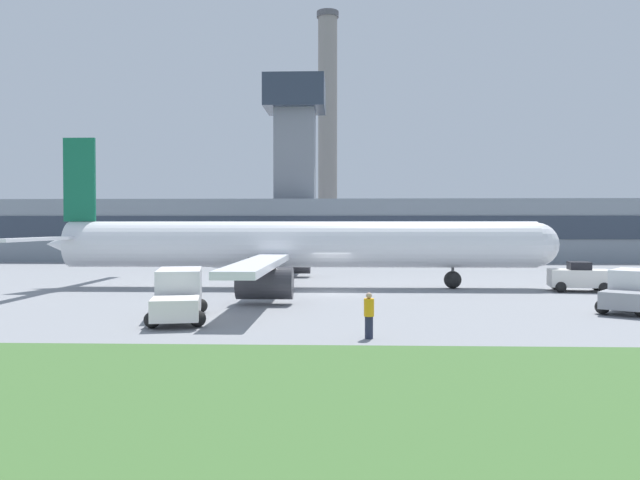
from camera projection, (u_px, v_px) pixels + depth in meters
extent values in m
plane|color=gray|center=(331.00, 292.00, 39.92)|extent=(400.00, 400.00, 0.00)
cube|color=gray|center=(337.00, 230.00, 76.93)|extent=(82.65, 10.92, 7.39)
cube|color=#2D3847|center=(336.00, 228.00, 71.41)|extent=(80.99, 0.16, 2.66)
cube|color=slate|center=(295.00, 186.00, 76.99)|extent=(4.88, 4.88, 18.49)
cube|color=#283342|center=(295.00, 95.00, 76.74)|extent=(7.32, 7.32, 3.90)
cylinder|color=gray|center=(328.00, 135.00, 100.09)|extent=(3.06, 3.06, 37.61)
cylinder|color=#4C4C51|center=(328.00, 15.00, 99.65)|extent=(3.52, 3.52, 0.92)
cylinder|color=white|center=(300.00, 244.00, 42.67)|extent=(31.97, 3.14, 3.14)
sphere|color=white|center=(536.00, 245.00, 42.08)|extent=(2.98, 2.98, 2.98)
cone|color=white|center=(71.00, 244.00, 43.26)|extent=(3.45, 2.98, 2.98)
cube|color=#146647|center=(80.00, 180.00, 43.13)|extent=(2.20, 0.24, 5.78)
cube|color=white|center=(43.00, 239.00, 38.22)|extent=(0.86, 10.02, 0.20)
cube|color=white|center=(106.00, 236.00, 48.23)|extent=(0.86, 10.02, 0.20)
cube|color=white|center=(259.00, 264.00, 33.78)|extent=(1.92, 16.70, 0.36)
cube|color=white|center=(288.00, 251.00, 51.72)|extent=(1.92, 16.70, 0.36)
cylinder|color=#333338|center=(265.00, 283.00, 33.68)|extent=(3.03, 1.77, 1.77)
cylinder|color=#333338|center=(292.00, 263.00, 51.83)|extent=(3.03, 1.77, 1.77)
cylinder|color=#59595B|center=(453.00, 268.00, 42.32)|extent=(0.20, 0.20, 1.61)
sphere|color=black|center=(453.00, 280.00, 42.34)|extent=(1.19, 1.19, 1.19)
cylinder|color=#59595B|center=(249.00, 270.00, 40.65)|extent=(0.20, 0.20, 1.61)
sphere|color=black|center=(249.00, 282.00, 40.67)|extent=(1.19, 1.19, 1.19)
cylinder|color=#59595B|center=(258.00, 265.00, 44.99)|extent=(0.20, 0.20, 1.61)
sphere|color=black|center=(258.00, 277.00, 45.01)|extent=(1.19, 1.19, 1.19)
cube|color=white|center=(579.00, 278.00, 40.43)|extent=(3.97, 2.66, 1.11)
cube|color=black|center=(579.00, 266.00, 40.41)|extent=(1.51, 1.66, 0.50)
sphere|color=black|center=(604.00, 288.00, 39.21)|extent=(0.70, 0.70, 0.70)
sphere|color=black|center=(596.00, 285.00, 41.17)|extent=(0.70, 0.70, 0.70)
sphere|color=black|center=(561.00, 287.00, 39.71)|extent=(0.70, 0.70, 0.70)
sphere|color=black|center=(555.00, 284.00, 41.67)|extent=(0.70, 0.70, 0.70)
cube|color=white|center=(175.00, 309.00, 26.20)|extent=(2.35, 2.49, 0.91)
cube|color=silver|center=(180.00, 289.00, 29.36)|extent=(2.66, 3.99, 1.92)
sphere|color=black|center=(152.00, 320.00, 25.91)|extent=(0.70, 0.70, 0.70)
sphere|color=black|center=(198.00, 319.00, 26.21)|extent=(0.70, 0.70, 0.70)
sphere|color=black|center=(161.00, 307.00, 30.14)|extent=(0.70, 0.70, 0.70)
sphere|color=black|center=(200.00, 306.00, 30.44)|extent=(0.70, 0.70, 0.70)
cube|color=gray|center=(622.00, 300.00, 29.59)|extent=(2.42, 2.38, 0.82)
cube|color=silver|center=(634.00, 287.00, 31.48)|extent=(3.11, 3.31, 1.75)
sphere|color=black|center=(602.00, 307.00, 30.04)|extent=(0.70, 0.70, 0.70)
sphere|color=black|center=(619.00, 301.00, 32.58)|extent=(0.70, 0.70, 0.70)
cylinder|color=#23283D|center=(369.00, 327.00, 23.51)|extent=(0.42, 0.42, 0.85)
cylinder|color=#F2A514|center=(369.00, 307.00, 23.49)|extent=(0.52, 0.52, 0.67)
sphere|color=tan|center=(369.00, 295.00, 23.48)|extent=(0.23, 0.23, 0.23)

